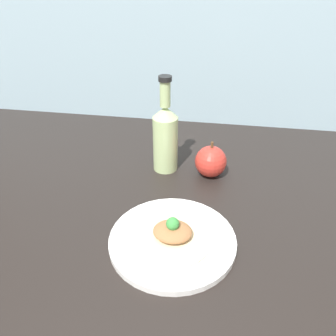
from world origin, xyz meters
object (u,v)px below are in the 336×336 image
plated_food (173,233)px  cider_bottle (165,136)px  plate (172,239)px  apple (211,161)px

plated_food → cider_bottle: cider_bottle is taller
plate → plated_food: bearing=0.0°
plate → plated_food: plated_food is taller
apple → plated_food: bearing=-103.0°
plate → plated_food: (0.00, 0.00, 1.75)cm
plated_food → cider_bottle: 30.12cm
cider_bottle → plate: bearing=-77.0°
plated_food → apple: size_ratio=1.64×
plated_food → cider_bottle: bearing=103.0°
apple → cider_bottle: bearing=173.4°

